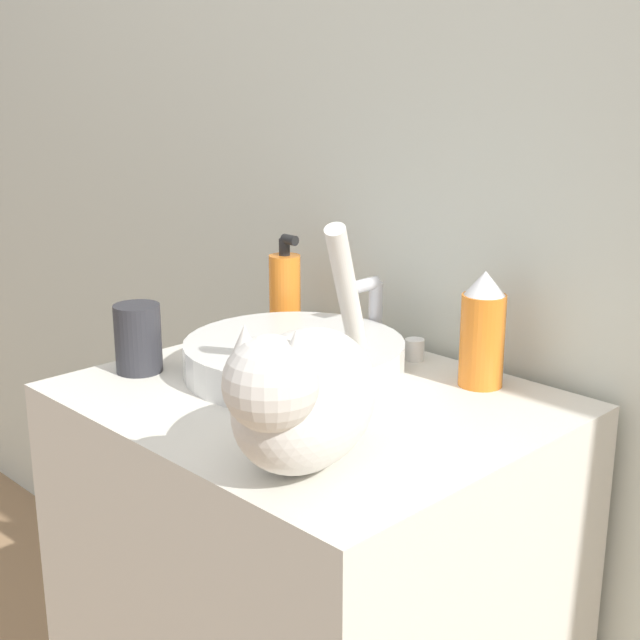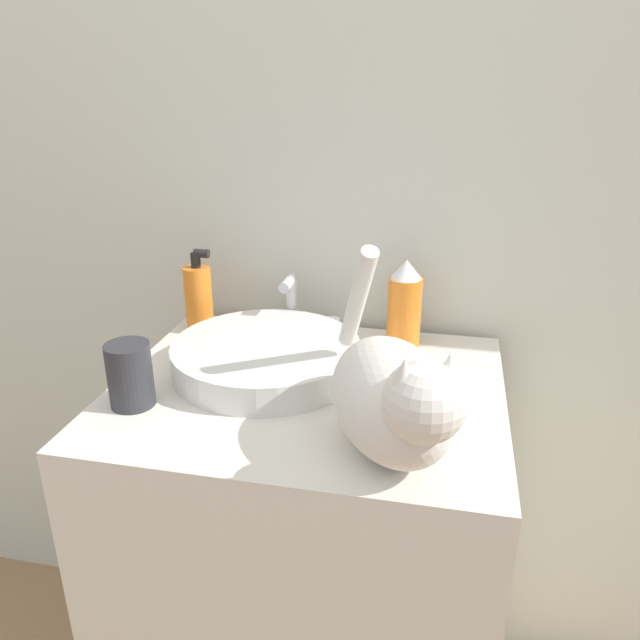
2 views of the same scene
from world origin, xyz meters
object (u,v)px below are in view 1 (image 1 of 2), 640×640
object	(u,v)px
spray_bottle	(483,331)
soap_bottle	(285,290)
cat	(302,393)
cup	(138,338)

from	to	relation	value
spray_bottle	soap_bottle	bearing A→B (deg)	-178.49
soap_bottle	cat	bearing A→B (deg)	-40.22
cup	cat	bearing A→B (deg)	-7.25
cat	soap_bottle	xyz separation A→B (m)	(-0.44, 0.38, -0.02)
spray_bottle	cup	distance (m)	0.53
cat	soap_bottle	bearing A→B (deg)	-156.78
cat	spray_bottle	bearing A→B (deg)	156.33
soap_bottle	cup	bearing A→B (deg)	-87.92
soap_bottle	spray_bottle	bearing A→B (deg)	1.51
cat	spray_bottle	world-z (taller)	cat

